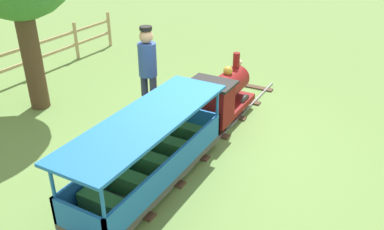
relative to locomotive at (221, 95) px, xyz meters
The scene contains 5 objects.
ground_plane 0.97m from the locomotive, 90.00° to the right, with size 60.00×60.00×0.00m, color #608442.
track 1.29m from the locomotive, 90.00° to the right, with size 0.76×6.40×0.04m.
locomotive is the anchor object (origin of this frame).
passenger_car 2.10m from the locomotive, 90.00° to the right, with size 0.82×2.70×0.97m.
conductor_person 1.30m from the locomotive, 154.65° to the right, with size 0.30×0.30×1.62m.
Camera 1 is at (2.50, -4.67, 3.19)m, focal length 36.95 mm.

